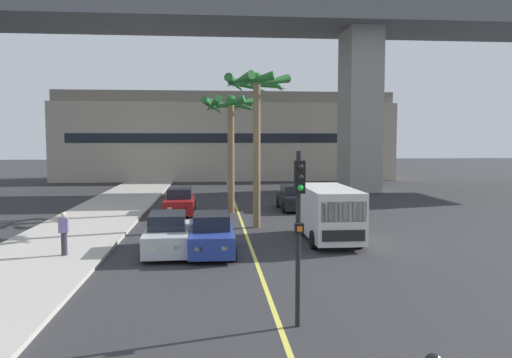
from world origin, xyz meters
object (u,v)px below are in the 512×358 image
object	(u,v)px
car_queue_third	(294,198)
car_queue_fourth	(167,235)
traffic_light_median_near	(299,215)
palm_tree_mid_median	(256,101)
car_queue_front	(180,202)
palm_tree_near_median	(231,118)
delivery_van	(328,212)
car_queue_second	(212,235)
pedestrian_near_crosswalk	(64,233)

from	to	relation	value
car_queue_third	car_queue_fourth	world-z (taller)	same
car_queue_fourth	traffic_light_median_near	size ratio (longest dim) A/B	0.99
car_queue_fourth	palm_tree_mid_median	bearing A→B (deg)	52.96
car_queue_front	traffic_light_median_near	bearing A→B (deg)	-77.88
car_queue_fourth	traffic_light_median_near	world-z (taller)	traffic_light_median_near
car_queue_front	car_queue_third	xyz separation A→B (m)	(7.11, 1.29, 0.00)
car_queue_third	palm_tree_mid_median	bearing A→B (deg)	-115.45
car_queue_fourth	palm_tree_near_median	world-z (taller)	palm_tree_near_median
delivery_van	palm_tree_near_median	xyz separation A→B (m)	(-3.94, 8.84, 4.49)
car_queue_front	car_queue_third	bearing A→B (deg)	10.33
car_queue_front	delivery_van	xyz separation A→B (m)	(7.02, -8.49, 0.57)
car_queue_second	car_queue_fourth	distance (m)	1.75
traffic_light_median_near	pedestrian_near_crosswalk	distance (m)	10.75
car_queue_front	car_queue_fourth	xyz separation A→B (m)	(0.16, -10.18, 0.00)
car_queue_front	car_queue_third	size ratio (longest dim) A/B	1.00
car_queue_fourth	car_queue_third	bearing A→B (deg)	58.83
palm_tree_near_median	palm_tree_mid_median	world-z (taller)	palm_tree_mid_median
car_queue_fourth	traffic_light_median_near	xyz separation A→B (m)	(3.78, -8.21, 1.99)
car_queue_third	car_queue_front	bearing A→B (deg)	-169.67
traffic_light_median_near	palm_tree_mid_median	world-z (taller)	palm_tree_mid_median
car_queue_second	delivery_van	bearing A→B (deg)	20.53
car_queue_third	delivery_van	distance (m)	9.80
pedestrian_near_crosswalk	delivery_van	bearing A→B (deg)	12.91
palm_tree_mid_median	pedestrian_near_crosswalk	xyz separation A→B (m)	(-7.76, -6.05, -5.40)
palm_tree_mid_median	car_queue_front	bearing A→B (deg)	130.59
pedestrian_near_crosswalk	car_queue_second	bearing A→B (deg)	5.34
traffic_light_median_near	palm_tree_near_median	distance (m)	19.01
car_queue_front	palm_tree_mid_median	distance (m)	8.56
traffic_light_median_near	palm_tree_near_median	world-z (taller)	palm_tree_near_median
delivery_van	traffic_light_median_near	world-z (taller)	traffic_light_median_near
car_queue_second	traffic_light_median_near	bearing A→B (deg)	-75.60
car_queue_third	delivery_van	world-z (taller)	delivery_van
car_queue_front	traffic_light_median_near	world-z (taller)	traffic_light_median_near
car_queue_third	palm_tree_mid_median	xyz separation A→B (m)	(-2.93, -6.16, 5.68)
car_queue_fourth	car_queue_front	bearing A→B (deg)	90.92
car_queue_fourth	traffic_light_median_near	distance (m)	9.26
delivery_van	palm_tree_near_median	size ratio (longest dim) A/B	0.74
traffic_light_median_near	palm_tree_near_median	xyz separation A→B (m)	(-0.87, 18.74, 3.07)
car_queue_second	pedestrian_near_crosswalk	size ratio (longest dim) A/B	2.54
car_queue_third	delivery_van	bearing A→B (deg)	-90.49
delivery_van	palm_tree_mid_median	world-z (taller)	palm_tree_mid_median
traffic_light_median_near	palm_tree_mid_median	size ratio (longest dim) A/B	0.54
delivery_van	pedestrian_near_crosswalk	xyz separation A→B (m)	(-10.61, -2.43, -0.29)
car_queue_second	car_queue_fourth	world-z (taller)	same
delivery_van	palm_tree_mid_median	size ratio (longest dim) A/B	0.67
car_queue_front	traffic_light_median_near	size ratio (longest dim) A/B	0.98
car_queue_third	car_queue_second	bearing A→B (deg)	-113.99
car_queue_second	traffic_light_median_near	size ratio (longest dim) A/B	0.98
car_queue_fourth	pedestrian_near_crosswalk	bearing A→B (deg)	-168.82
palm_tree_near_median	palm_tree_mid_median	xyz separation A→B (m)	(1.09, -5.22, 0.62)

